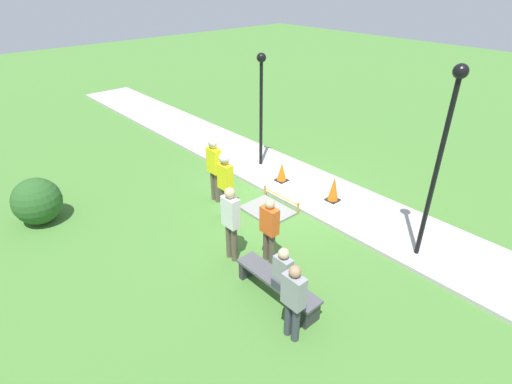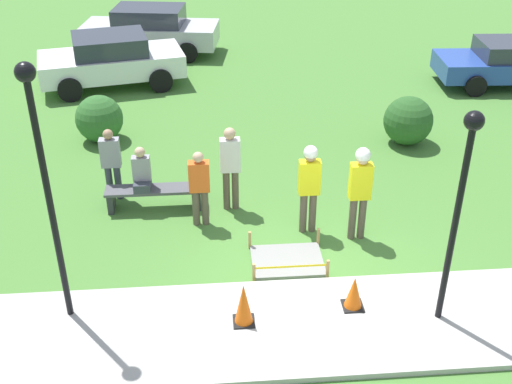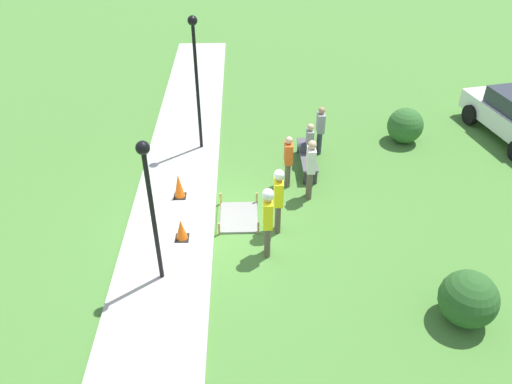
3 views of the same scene
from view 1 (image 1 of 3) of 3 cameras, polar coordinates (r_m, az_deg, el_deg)
name	(u,v)px [view 1 (image 1 of 3)]	position (r m, az deg, el deg)	size (l,w,h in m)	color
ground_plane	(276,199)	(11.38, 2.85, -0.98)	(60.00, 60.00, 0.00)	#477A33
sidewalk	(303,185)	(12.08, 6.70, 1.02)	(28.00, 2.26, 0.10)	#ADAAA3
wet_concrete_patch	(268,210)	(10.78, 1.67, -2.59)	(1.34, 1.04, 0.36)	gray
traffic_cone_near_patch	(334,189)	(11.13, 11.04, 0.46)	(0.34, 0.34, 0.73)	black
traffic_cone_far_patch	(282,172)	(12.04, 3.70, 2.87)	(0.34, 0.34, 0.58)	black
park_bench	(277,284)	(8.00, 3.04, -13.01)	(1.96, 0.44, 0.48)	#2D2D33
person_seated_on_bench	(284,272)	(7.55, 4.02, -11.28)	(0.36, 0.44, 0.89)	#383D47
worker_supervisor	(214,163)	(10.82, -6.03, 4.16)	(0.40, 0.28, 1.91)	brown
worker_assistant	(225,180)	(10.03, -4.41, 1.77)	(0.40, 0.27, 1.84)	brown
bystander_in_orange_shirt	(269,228)	(8.56, 1.92, -5.12)	(0.40, 0.22, 1.59)	brown
bystander_in_gray_shirt	(231,220)	(8.58, -3.62, -3.96)	(0.40, 0.24, 1.81)	brown
bystander_in_white_shirt	(293,299)	(6.94, 5.35, -14.97)	(0.40, 0.22, 1.59)	#383D47
lamppost_near	(261,93)	(12.41, 0.74, 13.90)	(0.28, 0.28, 3.52)	black
lamppost_far	(444,141)	(8.60, 25.23, 6.61)	(0.28, 0.28, 4.17)	black
shrub_rounded_near	(37,201)	(11.50, -28.81, -1.15)	(1.20, 1.20, 1.20)	#285623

